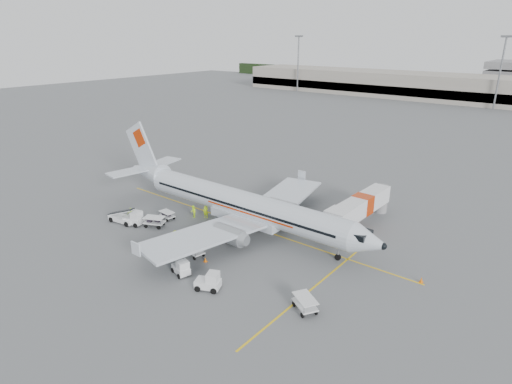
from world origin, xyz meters
TOP-DOWN VIEW (x-y plane):
  - ground at (0.00, 0.00)m, footprint 360.00×360.00m
  - stripe_lead at (0.00, 0.00)m, footprint 44.00×0.20m
  - stripe_cross at (14.00, -8.00)m, footprint 0.20×20.00m
  - terminal_west at (-40.00, 130.00)m, footprint 110.00×22.00m
  - treeline at (0.00, 175.00)m, footprint 300.00×3.00m
  - mast_west at (-70.00, 118.00)m, footprint 3.20×1.20m
  - mast_center at (5.00, 118.00)m, footprint 3.20×1.20m
  - aircraft at (0.19, -0.85)m, footprint 38.67×30.34m
  - jet_bridge at (11.23, 8.82)m, footprint 3.18×15.00m
  - belt_loader at (-12.65, -9.04)m, footprint 5.26×2.55m
  - tug_fore at (6.41, -13.24)m, footprint 2.64×2.14m
  - tug_mid at (2.44, -12.96)m, footprint 2.29×1.70m
  - tug_aft at (-11.04, -8.64)m, footprint 2.60×1.86m
  - cart_loaded_a at (-9.07, -4.95)m, footprint 2.14×1.39m
  - cart_loaded_b at (-8.52, -7.42)m, footprint 2.84×2.34m
  - cart_empty_a at (0.78, -9.52)m, footprint 2.40×1.66m
  - cart_empty_b at (15.24, -10.42)m, footprint 2.85×2.53m
  - cone_nose at (21.59, 0.26)m, footprint 0.36×0.36m
  - cone_port at (-4.77, 13.29)m, footprint 0.42×0.42m
  - cone_stbd at (2.60, -9.76)m, footprint 0.34×0.34m
  - crew_a at (-5.50, -1.50)m, footprint 0.80×0.65m
  - crew_b at (-6.88, -2.41)m, footprint 1.00×0.97m
  - crew_c at (-2.91, -8.95)m, footprint 0.73×1.13m
  - crew_d at (-12.39, -8.01)m, footprint 1.07×0.76m

SIDE VIEW (x-z plane):
  - ground at x=0.00m, z-range 0.00..0.00m
  - stripe_lead at x=0.00m, z-range 0.00..0.01m
  - stripe_cross at x=14.00m, z-range 0.00..0.01m
  - cone_stbd at x=2.60m, z-range 0.00..0.56m
  - cone_nose at x=21.59m, z-range 0.00..0.59m
  - cone_port at x=-4.77m, z-range 0.00..0.68m
  - cart_loaded_a at x=-9.07m, z-range 0.00..1.06m
  - cart_empty_a at x=0.78m, z-range 0.00..1.15m
  - cart_empty_b at x=15.24m, z-range 0.00..1.28m
  - cart_loaded_b at x=-8.52m, z-range 0.00..1.28m
  - tug_mid at x=2.44m, z-range 0.00..1.58m
  - crew_b at x=-6.88m, z-range 0.00..1.62m
  - crew_c at x=-2.91m, z-range 0.00..1.65m
  - crew_d at x=-12.39m, z-range 0.00..1.68m
  - tug_fore at x=6.41m, z-range 0.00..1.78m
  - tug_aft at x=-11.04m, z-range 0.00..1.82m
  - crew_a at x=-5.50m, z-range 0.00..1.91m
  - belt_loader at x=-12.65m, z-range 0.00..2.74m
  - jet_bridge at x=11.23m, z-range 0.00..3.92m
  - treeline at x=0.00m, z-range 0.00..6.00m
  - terminal_west at x=-40.00m, z-range 0.00..9.00m
  - aircraft at x=0.19m, z-range 0.00..10.64m
  - mast_west at x=-70.00m, z-range 0.00..22.00m
  - mast_center at x=5.00m, z-range 0.00..22.00m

